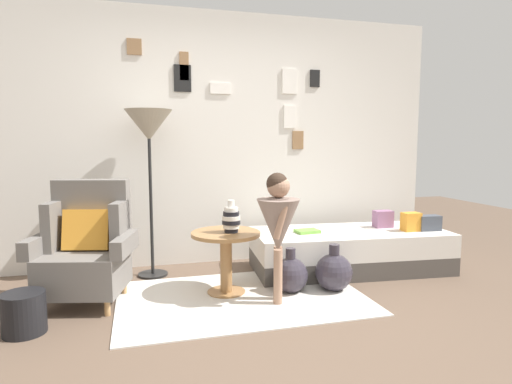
% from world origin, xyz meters
% --- Properties ---
extents(ground_plane, '(12.00, 12.00, 0.00)m').
position_xyz_m(ground_plane, '(0.00, 0.00, 0.00)').
color(ground_plane, brown).
extents(gallery_wall, '(4.80, 0.12, 2.60)m').
position_xyz_m(gallery_wall, '(0.00, 1.95, 1.30)').
color(gallery_wall, silver).
rests_on(gallery_wall, ground).
extents(rug, '(1.99, 1.31, 0.01)m').
position_xyz_m(rug, '(-0.03, 0.75, 0.01)').
color(rug, silver).
rests_on(rug, ground).
extents(armchair, '(0.85, 0.72, 0.97)m').
position_xyz_m(armchair, '(-1.23, 1.01, 0.44)').
color(armchair, tan).
rests_on(armchair, ground).
extents(daybed, '(1.96, 0.96, 0.40)m').
position_xyz_m(daybed, '(1.20, 1.24, 0.20)').
color(daybed, '#4C4742').
rests_on(daybed, ground).
extents(pillow_head, '(0.23, 0.14, 0.15)m').
position_xyz_m(pillow_head, '(1.95, 1.04, 0.47)').
color(pillow_head, '#474C56').
rests_on(pillow_head, daybed).
extents(pillow_mid, '(0.17, 0.12, 0.18)m').
position_xyz_m(pillow_mid, '(1.77, 1.07, 0.49)').
color(pillow_mid, orange).
rests_on(pillow_mid, daybed).
extents(pillow_back, '(0.19, 0.13, 0.17)m').
position_xyz_m(pillow_back, '(1.60, 1.30, 0.49)').
color(pillow_back, gray).
rests_on(pillow_back, daybed).
extents(side_table, '(0.58, 0.58, 0.53)m').
position_xyz_m(side_table, '(-0.13, 0.90, 0.38)').
color(side_table, '#9E7042').
rests_on(side_table, ground).
extents(vase_striped, '(0.15, 0.15, 0.27)m').
position_xyz_m(vase_striped, '(-0.09, 0.87, 0.64)').
color(vase_striped, black).
rests_on(vase_striped, side_table).
extents(floor_lamp, '(0.44, 0.44, 1.57)m').
position_xyz_m(floor_lamp, '(-0.71, 1.57, 1.37)').
color(floor_lamp, black).
rests_on(floor_lamp, ground).
extents(person_child, '(0.34, 0.34, 1.04)m').
position_xyz_m(person_child, '(0.23, 0.58, 0.66)').
color(person_child, '#A37A60').
rests_on(person_child, ground).
extents(book_on_daybed, '(0.23, 0.18, 0.03)m').
position_xyz_m(book_on_daybed, '(0.75, 1.25, 0.42)').
color(book_on_daybed, '#72B044').
rests_on(book_on_daybed, daybed).
extents(demijohn_near, '(0.30, 0.30, 0.38)m').
position_xyz_m(demijohn_near, '(0.40, 0.78, 0.15)').
color(demijohn_near, '#332D38').
rests_on(demijohn_near, ground).
extents(demijohn_far, '(0.32, 0.32, 0.41)m').
position_xyz_m(demijohn_far, '(0.78, 0.72, 0.16)').
color(demijohn_far, '#332D38').
rests_on(demijohn_far, ground).
extents(magazine_basket, '(0.28, 0.28, 0.28)m').
position_xyz_m(magazine_basket, '(-1.58, 0.49, 0.14)').
color(magazine_basket, black).
rests_on(magazine_basket, ground).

